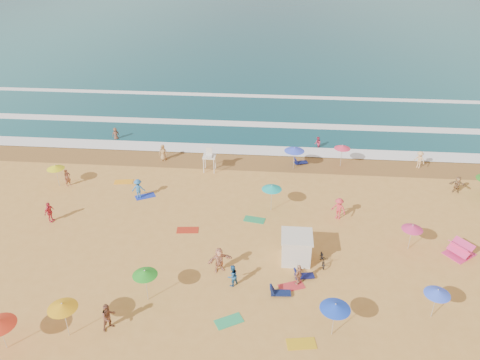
{
  "coord_description": "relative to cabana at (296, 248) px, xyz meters",
  "views": [
    {
      "loc": [
        3.49,
        -29.39,
        21.57
      ],
      "look_at": [
        0.46,
        6.0,
        1.5
      ],
      "focal_mm": 35.0,
      "sensor_mm": 36.0,
      "label": 1
    }
  ],
  "objects": [
    {
      "name": "beachgoers",
      "position": [
        -5.2,
        5.59,
        -0.15
      ],
      "size": [
        45.49,
        27.66,
        2.15
      ],
      "color": "tan",
      "rests_on": "ground"
    },
    {
      "name": "wet_sand",
      "position": [
        -5.21,
        15.14,
        -0.99
      ],
      "size": [
        220.0,
        220.0,
        0.0
      ],
      "primitive_type": "plane",
      "color": "olive",
      "rests_on": "ground"
    },
    {
      "name": "beach_umbrellas",
      "position": [
        -5.14,
        2.41,
        1.12
      ],
      "size": [
        59.28,
        26.07,
        0.75
      ],
      "color": "#FFB115",
      "rests_on": "ground"
    },
    {
      "name": "loungers",
      "position": [
        0.93,
        -0.65,
        -0.83
      ],
      "size": [
        53.23,
        29.21,
        0.34
      ],
      "color": "#0F184F",
      "rests_on": "ground"
    },
    {
      "name": "cabana",
      "position": [
        0.0,
        0.0,
        0.0
      ],
      "size": [
        2.0,
        2.0,
        2.0
      ],
      "primitive_type": "cube",
      "color": "silver",
      "rests_on": "ground"
    },
    {
      "name": "surf_foam",
      "position": [
        -5.21,
        23.96,
        -0.9
      ],
      "size": [
        200.0,
        18.7,
        0.05
      ],
      "color": "white",
      "rests_on": "ground"
    },
    {
      "name": "towels",
      "position": [
        -4.88,
        -0.16,
        -0.98
      ],
      "size": [
        52.06,
        20.89,
        0.03
      ],
      "color": "red",
      "rests_on": "ground"
    },
    {
      "name": "ground",
      "position": [
        -5.21,
        2.64,
        -1.0
      ],
      "size": [
        220.0,
        220.0,
        0.0
      ],
      "primitive_type": "plane",
      "color": "gold",
      "rests_on": "ground"
    },
    {
      "name": "cabana_roof",
      "position": [
        0.0,
        0.0,
        1.06
      ],
      "size": [
        2.2,
        2.2,
        0.12
      ],
      "primitive_type": "cube",
      "color": "silver",
      "rests_on": "cabana"
    },
    {
      "name": "ocean",
      "position": [
        -5.21,
        86.64,
        -1.0
      ],
      "size": [
        220.0,
        140.0,
        0.18
      ],
      "primitive_type": "cube",
      "color": "#0C4756",
      "rests_on": "ground"
    },
    {
      "name": "bicycle",
      "position": [
        1.9,
        -0.3,
        -0.55
      ],
      "size": [
        0.68,
        1.73,
        0.89
      ],
      "primitive_type": "imported",
      "rotation": [
        0.0,
        0.0,
        0.05
      ],
      "color": "black",
      "rests_on": "ground"
    },
    {
      "name": "lifeguard_stand",
      "position": [
        -8.07,
        12.88,
        0.05
      ],
      "size": [
        1.2,
        1.2,
        2.1
      ],
      "primitive_type": null,
      "color": "white",
      "rests_on": "ground"
    }
  ]
}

